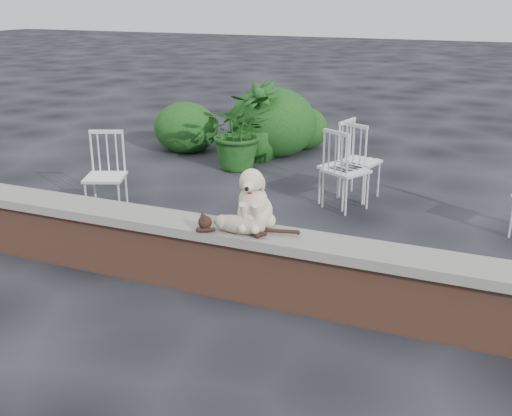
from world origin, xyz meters
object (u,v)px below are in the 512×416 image
at_px(cat, 238,223).
at_px(potted_plant_b, 258,121).
at_px(chair_b, 342,166).
at_px(potted_plant_a, 240,131).
at_px(chair_a, 105,176).
at_px(chair_e, 359,160).
at_px(chair_c, 346,169).
at_px(dog, 255,197).

relative_size(cat, potted_plant_b, 0.83).
relative_size(chair_b, potted_plant_a, 0.85).
bearing_deg(chair_a, chair_e, 13.14).
bearing_deg(chair_c, potted_plant_a, -2.57).
xyz_separation_m(cat, potted_plant_b, (-1.55, 4.13, -0.08)).
distance_m(dog, chair_b, 2.51).
bearing_deg(chair_c, cat, 113.07).
height_order(chair_a, potted_plant_a, potted_plant_a).
height_order(dog, chair_e, dog).
bearing_deg(potted_plant_a, dog, -63.85).
xyz_separation_m(cat, chair_e, (0.26, 2.94, -0.19)).
distance_m(chair_a, chair_e, 2.98).
bearing_deg(potted_plant_b, potted_plant_a, -94.92).
distance_m(potted_plant_a, potted_plant_b, 0.56).
relative_size(chair_a, chair_c, 1.00).
xyz_separation_m(chair_e, potted_plant_a, (-1.86, 0.63, 0.08)).
bearing_deg(chair_a, potted_plant_a, 54.22).
height_order(chair_a, potted_plant_b, potted_plant_b).
distance_m(dog, chair_a, 2.52).
bearing_deg(chair_c, chair_a, 56.26).
bearing_deg(chair_b, potted_plant_b, 163.61).
bearing_deg(chair_e, chair_a, 139.06).
height_order(dog, chair_b, dog).
height_order(cat, chair_b, chair_b).
bearing_deg(chair_a, potted_plant_b, 55.84).
bearing_deg(chair_b, cat, -67.61).
height_order(dog, chair_a, dog).
bearing_deg(chair_b, chair_c, -32.31).
relative_size(chair_a, potted_plant_b, 0.81).
bearing_deg(potted_plant_b, chair_a, -101.96).
bearing_deg(chair_b, potted_plant_a, 176.75).
xyz_separation_m(chair_b, potted_plant_b, (-1.69, 1.50, 0.11)).
bearing_deg(chair_a, chair_b, 9.30).
distance_m(chair_e, chair_b, 0.34).
bearing_deg(potted_plant_a, potted_plant_b, 85.08).
height_order(cat, chair_a, chair_a).
bearing_deg(potted_plant_a, chair_a, -103.58).
height_order(dog, chair_c, dog).
distance_m(chair_e, potted_plant_b, 2.17).
xyz_separation_m(chair_a, potted_plant_b, (0.62, 2.91, 0.11)).
xyz_separation_m(chair_e, chair_b, (-0.13, -0.31, 0.00)).
xyz_separation_m(chair_e, potted_plant_b, (-1.81, 1.19, 0.11)).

